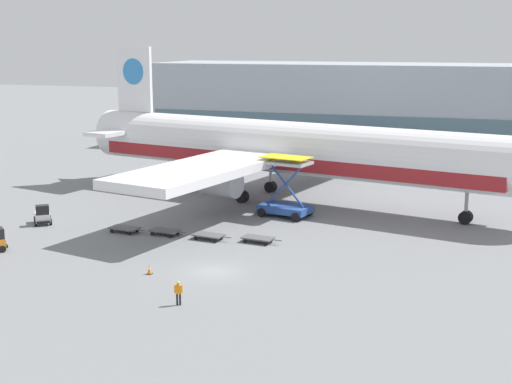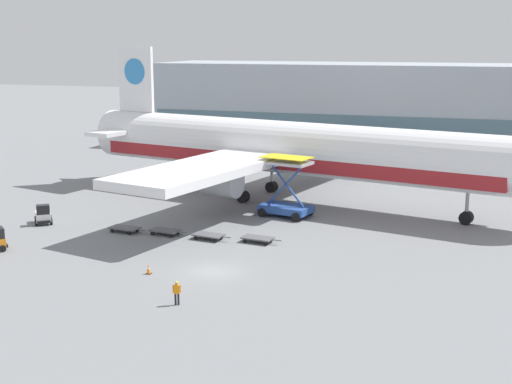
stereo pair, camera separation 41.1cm
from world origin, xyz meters
TOP-DOWN VIEW (x-y plane):
  - ground_plane at (0.00, 0.00)m, footprint 400.00×400.00m
  - terminal_building at (9.86, 69.78)m, footprint 90.00×18.20m
  - airplane_main at (-1.84, 26.14)m, footprint 57.27×48.58m
  - scissor_lift_loader at (0.45, 19.14)m, footprint 5.74×4.34m
  - baggage_tug_foreground at (-21.42, 8.67)m, footprint 2.64×2.80m
  - baggage_dolly_lead at (-12.27, 8.37)m, footprint 3.77×1.84m
  - baggage_dolly_second at (-8.24, 8.71)m, footprint 3.77×1.84m
  - baggage_dolly_third at (-3.82, 8.51)m, footprint 3.77×1.84m
  - baggage_dolly_trail at (0.76, 8.98)m, footprint 3.77×1.84m
  - ground_crew_far at (0.30, -7.41)m, footprint 0.54×0.34m
  - traffic_cone_near at (-4.55, -2.05)m, footprint 0.40×0.40m

SIDE VIEW (x-z plane):
  - ground_plane at x=0.00m, z-range 0.00..0.00m
  - traffic_cone_near at x=-4.55m, z-range -0.01..0.76m
  - baggage_dolly_lead at x=-12.27m, z-range 0.15..0.63m
  - baggage_dolly_second at x=-8.24m, z-range 0.15..0.63m
  - baggage_dolly_third at x=-3.82m, z-range 0.15..0.63m
  - baggage_dolly_trail at x=0.76m, z-range 0.15..0.63m
  - baggage_tug_foreground at x=-21.42m, z-range -0.12..1.88m
  - ground_crew_far at x=0.30m, z-range 0.15..1.86m
  - scissor_lift_loader at x=0.45m, z-range -0.79..5.40m
  - airplane_main at x=-1.84m, z-range -2.66..14.34m
  - terminal_building at x=9.86m, z-range -0.01..13.99m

